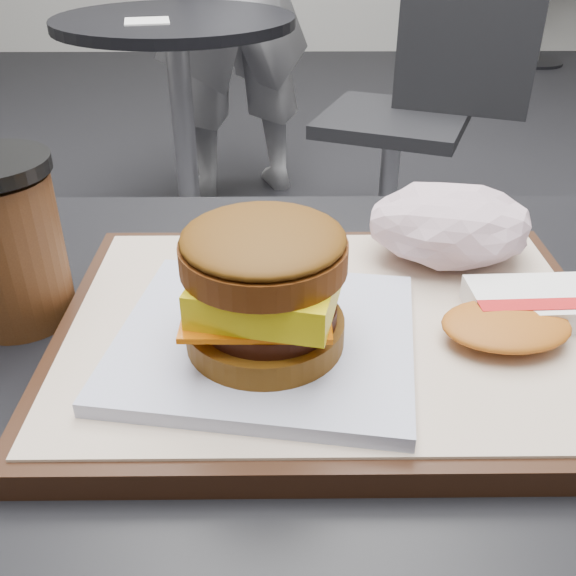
{
  "coord_description": "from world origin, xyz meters",
  "views": [
    {
      "loc": [
        -0.04,
        -0.33,
        1.04
      ],
      "look_at": [
        -0.04,
        0.01,
        0.83
      ],
      "focal_mm": 40.0,
      "sensor_mm": 36.0,
      "label": 1
    }
  ],
  "objects_px": {
    "coffee_cup": "(6,244)",
    "neighbor_chair": "(418,104)",
    "customer_table": "(335,554)",
    "hash_brown": "(522,313)",
    "neighbor_table": "(180,86)",
    "crumpled_wrapper": "(451,225)",
    "breakfast_sandwich": "(265,300)",
    "serving_tray": "(331,331)"
  },
  "relations": [
    {
      "from": "serving_tray",
      "to": "coffee_cup",
      "type": "bearing_deg",
      "value": 171.11
    },
    {
      "from": "neighbor_table",
      "to": "neighbor_chair",
      "type": "xyz_separation_m",
      "value": [
        0.72,
        -0.05,
        -0.04
      ]
    },
    {
      "from": "hash_brown",
      "to": "crumpled_wrapper",
      "type": "xyz_separation_m",
      "value": [
        -0.03,
        0.1,
        0.02
      ]
    },
    {
      "from": "hash_brown",
      "to": "neighbor_chair",
      "type": "relative_size",
      "value": 0.14
    },
    {
      "from": "breakfast_sandwich",
      "to": "neighbor_chair",
      "type": "relative_size",
      "value": 0.24
    },
    {
      "from": "customer_table",
      "to": "neighbor_table",
      "type": "xyz_separation_m",
      "value": [
        -0.35,
        1.65,
        -0.03
      ]
    },
    {
      "from": "crumpled_wrapper",
      "to": "coffee_cup",
      "type": "height_order",
      "value": "coffee_cup"
    },
    {
      "from": "neighbor_table",
      "to": "neighbor_chair",
      "type": "bearing_deg",
      "value": -4.15
    },
    {
      "from": "breakfast_sandwich",
      "to": "crumpled_wrapper",
      "type": "relative_size",
      "value": 1.65
    },
    {
      "from": "neighbor_chair",
      "to": "crumpled_wrapper",
      "type": "bearing_deg",
      "value": -100.63
    },
    {
      "from": "customer_table",
      "to": "coffee_cup",
      "type": "height_order",
      "value": "coffee_cup"
    },
    {
      "from": "coffee_cup",
      "to": "neighbor_chair",
      "type": "bearing_deg",
      "value": 68.27
    },
    {
      "from": "customer_table",
      "to": "crumpled_wrapper",
      "type": "bearing_deg",
      "value": 54.33
    },
    {
      "from": "customer_table",
      "to": "breakfast_sandwich",
      "type": "height_order",
      "value": "breakfast_sandwich"
    },
    {
      "from": "hash_brown",
      "to": "coffee_cup",
      "type": "height_order",
      "value": "coffee_cup"
    },
    {
      "from": "breakfast_sandwich",
      "to": "serving_tray",
      "type": "bearing_deg",
      "value": 39.16
    },
    {
      "from": "hash_brown",
      "to": "crumpled_wrapper",
      "type": "bearing_deg",
      "value": 106.08
    },
    {
      "from": "neighbor_table",
      "to": "neighbor_chair",
      "type": "distance_m",
      "value": 0.72
    },
    {
      "from": "customer_table",
      "to": "hash_brown",
      "type": "bearing_deg",
      "value": 13.57
    },
    {
      "from": "breakfast_sandwich",
      "to": "coffee_cup",
      "type": "xyz_separation_m",
      "value": [
        -0.19,
        0.07,
        0.0
      ]
    },
    {
      "from": "hash_brown",
      "to": "breakfast_sandwich",
      "type": "bearing_deg",
      "value": -171.27
    },
    {
      "from": "breakfast_sandwich",
      "to": "crumpled_wrapper",
      "type": "bearing_deg",
      "value": 41.13
    },
    {
      "from": "crumpled_wrapper",
      "to": "coffee_cup",
      "type": "bearing_deg",
      "value": -170.7
    },
    {
      "from": "customer_table",
      "to": "serving_tray",
      "type": "height_order",
      "value": "serving_tray"
    },
    {
      "from": "hash_brown",
      "to": "customer_table",
      "type": "bearing_deg",
      "value": -166.43
    },
    {
      "from": "crumpled_wrapper",
      "to": "coffee_cup",
      "type": "xyz_separation_m",
      "value": [
        -0.33,
        -0.05,
        0.01
      ]
    },
    {
      "from": "neighbor_chair",
      "to": "customer_table",
      "type": "bearing_deg",
      "value": -102.99
    },
    {
      "from": "customer_table",
      "to": "serving_tray",
      "type": "xyz_separation_m",
      "value": [
        -0.01,
        0.04,
        0.2
      ]
    },
    {
      "from": "breakfast_sandwich",
      "to": "neighbor_chair",
      "type": "distance_m",
      "value": 1.68
    },
    {
      "from": "coffee_cup",
      "to": "hash_brown",
      "type": "bearing_deg",
      "value": -7.26
    },
    {
      "from": "customer_table",
      "to": "neighbor_table",
      "type": "distance_m",
      "value": 1.69
    },
    {
      "from": "breakfast_sandwich",
      "to": "coffee_cup",
      "type": "bearing_deg",
      "value": 158.67
    },
    {
      "from": "breakfast_sandwich",
      "to": "crumpled_wrapper",
      "type": "distance_m",
      "value": 0.19
    },
    {
      "from": "customer_table",
      "to": "serving_tray",
      "type": "bearing_deg",
      "value": 100.82
    },
    {
      "from": "customer_table",
      "to": "breakfast_sandwich",
      "type": "relative_size",
      "value": 3.74
    },
    {
      "from": "neighbor_table",
      "to": "breakfast_sandwich",
      "type": "bearing_deg",
      "value": -79.76
    },
    {
      "from": "crumpled_wrapper",
      "to": "neighbor_table",
      "type": "bearing_deg",
      "value": 106.24
    },
    {
      "from": "hash_brown",
      "to": "serving_tray",
      "type": "bearing_deg",
      "value": 175.68
    },
    {
      "from": "customer_table",
      "to": "coffee_cup",
      "type": "relative_size",
      "value": 6.41
    },
    {
      "from": "breakfast_sandwich",
      "to": "neighbor_table",
      "type": "distance_m",
      "value": 1.7
    },
    {
      "from": "serving_tray",
      "to": "hash_brown",
      "type": "distance_m",
      "value": 0.13
    },
    {
      "from": "crumpled_wrapper",
      "to": "neighbor_chair",
      "type": "height_order",
      "value": "neighbor_chair"
    }
  ]
}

